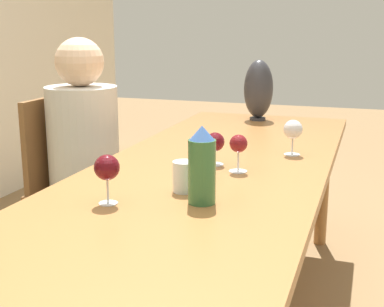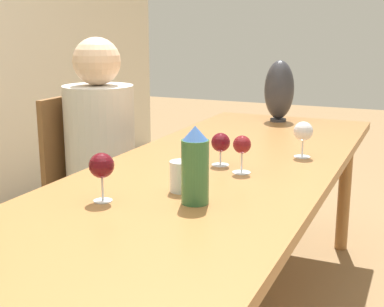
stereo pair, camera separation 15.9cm
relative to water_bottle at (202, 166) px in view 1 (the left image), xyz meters
The scene contains 10 objects.
dining_table 0.23m from the water_bottle, 42.27° to the left, with size 3.12×0.87×0.73m.
water_bottle is the anchor object (origin of this frame).
water_tumbler 0.14m from the water_bottle, 44.19° to the left, with size 0.08×0.08×0.10m.
vase 1.49m from the water_bottle, ahead, with size 0.16×0.16×0.34m.
wine_glass_0 0.38m from the water_bottle, ahead, with size 0.07×0.07×0.14m.
wine_glass_2 0.28m from the water_bottle, 110.31° to the left, with size 0.08×0.08×0.15m.
wine_glass_3 0.46m from the water_bottle, 11.31° to the left, with size 0.07×0.07×0.13m.
wine_glass_4 0.72m from the water_bottle, 13.32° to the right, with size 0.08×0.08×0.15m.
chair_far 1.25m from the water_bottle, 49.93° to the left, with size 0.44×0.44×0.91m.
person_far 1.16m from the water_bottle, 47.22° to the left, with size 0.34×0.34×1.20m.
Camera 1 is at (-1.57, -0.56, 1.25)m, focal length 50.00 mm.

